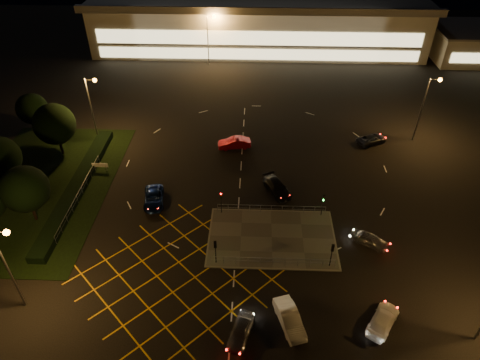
{
  "coord_description": "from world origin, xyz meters",
  "views": [
    {
      "loc": [
        -0.25,
        -36.72,
        34.65
      ],
      "look_at": [
        -1.92,
        6.09,
        2.0
      ],
      "focal_mm": 32.0,
      "sensor_mm": 36.0,
      "label": 1
    }
  ],
  "objects_px": {
    "car_east_grey": "(372,139)",
    "car_right_silver": "(370,240)",
    "car_approach_white": "(383,320)",
    "car_circ_red": "(234,143)",
    "car_left_blue": "(154,198)",
    "car_queue_white": "(290,319)",
    "signal_sw": "(215,248)",
    "signal_se": "(332,251)",
    "signal_ne": "(323,201)",
    "signal_nw": "(221,198)",
    "car_far_dkgrey": "(277,187)",
    "car_near_silver": "(241,331)"
  },
  "relations": [
    {
      "from": "signal_sw",
      "to": "car_approach_white",
      "type": "relative_size",
      "value": 0.67
    },
    {
      "from": "car_far_dkgrey",
      "to": "car_east_grey",
      "type": "distance_m",
      "value": 19.1
    },
    {
      "from": "car_left_blue",
      "to": "car_far_dkgrey",
      "type": "relative_size",
      "value": 1.0
    },
    {
      "from": "car_far_dkgrey",
      "to": "car_east_grey",
      "type": "bearing_deg",
      "value": 13.17
    },
    {
      "from": "signal_ne",
      "to": "car_queue_white",
      "type": "bearing_deg",
      "value": -107.03
    },
    {
      "from": "signal_se",
      "to": "car_circ_red",
      "type": "bearing_deg",
      "value": -63.75
    },
    {
      "from": "signal_se",
      "to": "car_near_silver",
      "type": "relative_size",
      "value": 0.76
    },
    {
      "from": "car_queue_white",
      "to": "car_east_grey",
      "type": "distance_m",
      "value": 34.81
    },
    {
      "from": "car_queue_white",
      "to": "signal_se",
      "type": "bearing_deg",
      "value": 38.49
    },
    {
      "from": "car_near_silver",
      "to": "car_east_grey",
      "type": "height_order",
      "value": "car_near_silver"
    },
    {
      "from": "signal_ne",
      "to": "car_far_dkgrey",
      "type": "distance_m",
      "value": 7.0
    },
    {
      "from": "car_near_silver",
      "to": "car_circ_red",
      "type": "distance_m",
      "value": 31.27
    },
    {
      "from": "signal_nw",
      "to": "signal_ne",
      "type": "distance_m",
      "value": 12.0
    },
    {
      "from": "car_right_silver",
      "to": "car_circ_red",
      "type": "xyz_separation_m",
      "value": [
        -16.02,
        19.22,
        0.1
      ]
    },
    {
      "from": "signal_ne",
      "to": "car_east_grey",
      "type": "height_order",
      "value": "signal_ne"
    },
    {
      "from": "car_circ_red",
      "to": "signal_ne",
      "type": "bearing_deg",
      "value": 27.75
    },
    {
      "from": "car_near_silver",
      "to": "signal_ne",
      "type": "bearing_deg",
      "value": 76.79
    },
    {
      "from": "car_approach_white",
      "to": "car_far_dkgrey",
      "type": "bearing_deg",
      "value": -31.06
    },
    {
      "from": "car_far_dkgrey",
      "to": "car_right_silver",
      "type": "xyz_separation_m",
      "value": [
        10.02,
        -8.97,
        -0.06
      ]
    },
    {
      "from": "signal_se",
      "to": "car_far_dkgrey",
      "type": "distance_m",
      "value": 13.55
    },
    {
      "from": "signal_nw",
      "to": "car_left_blue",
      "type": "distance_m",
      "value": 8.88
    },
    {
      "from": "car_approach_white",
      "to": "car_queue_white",
      "type": "bearing_deg",
      "value": 35.36
    },
    {
      "from": "car_east_grey",
      "to": "car_far_dkgrey",
      "type": "bearing_deg",
      "value": 102.83
    },
    {
      "from": "car_circ_red",
      "to": "car_left_blue",
      "type": "bearing_deg",
      "value": -45.41
    },
    {
      "from": "signal_ne",
      "to": "car_right_silver",
      "type": "bearing_deg",
      "value": -43.21
    },
    {
      "from": "car_right_silver",
      "to": "car_approach_white",
      "type": "relative_size",
      "value": 0.86
    },
    {
      "from": "signal_nw",
      "to": "car_left_blue",
      "type": "relative_size",
      "value": 0.62
    },
    {
      "from": "signal_sw",
      "to": "car_queue_white",
      "type": "relative_size",
      "value": 0.66
    },
    {
      "from": "signal_se",
      "to": "car_far_dkgrey",
      "type": "height_order",
      "value": "signal_se"
    },
    {
      "from": "car_east_grey",
      "to": "signal_se",
      "type": "bearing_deg",
      "value": 131.82
    },
    {
      "from": "car_near_silver",
      "to": "car_approach_white",
      "type": "height_order",
      "value": "car_near_silver"
    },
    {
      "from": "car_right_silver",
      "to": "car_left_blue",
      "type": "bearing_deg",
      "value": 106.43
    },
    {
      "from": "signal_sw",
      "to": "car_right_silver",
      "type": "distance_m",
      "value": 17.27
    },
    {
      "from": "signal_se",
      "to": "car_queue_white",
      "type": "distance_m",
      "value": 8.64
    },
    {
      "from": "car_left_blue",
      "to": "car_circ_red",
      "type": "height_order",
      "value": "car_circ_red"
    },
    {
      "from": "signal_se",
      "to": "signal_nw",
      "type": "distance_m",
      "value": 14.41
    },
    {
      "from": "car_far_dkgrey",
      "to": "car_queue_white",
      "type": "bearing_deg",
      "value": -115.37
    },
    {
      "from": "car_left_blue",
      "to": "signal_sw",
      "type": "bearing_deg",
      "value": -58.36
    },
    {
      "from": "car_east_grey",
      "to": "signal_ne",
      "type": "bearing_deg",
      "value": 123.31
    },
    {
      "from": "car_east_grey",
      "to": "car_approach_white",
      "type": "relative_size",
      "value": 1.0
    },
    {
      "from": "car_east_grey",
      "to": "car_right_silver",
      "type": "bearing_deg",
      "value": 140.53
    },
    {
      "from": "car_queue_white",
      "to": "car_circ_red",
      "type": "relative_size",
      "value": 1.0
    },
    {
      "from": "signal_nw",
      "to": "car_approach_white",
      "type": "distance_m",
      "value": 21.86
    },
    {
      "from": "signal_sw",
      "to": "car_circ_red",
      "type": "relative_size",
      "value": 0.66
    },
    {
      "from": "car_circ_red",
      "to": "signal_se",
      "type": "bearing_deg",
      "value": 16.71
    },
    {
      "from": "signal_nw",
      "to": "car_circ_red",
      "type": "relative_size",
      "value": 0.66
    },
    {
      "from": "signal_sw",
      "to": "car_left_blue",
      "type": "distance_m",
      "value": 13.03
    },
    {
      "from": "car_near_silver",
      "to": "car_far_dkgrey",
      "type": "xyz_separation_m",
      "value": [
        3.9,
        20.95,
        0.04
      ]
    },
    {
      "from": "signal_sw",
      "to": "signal_se",
      "type": "xyz_separation_m",
      "value": [
        12.0,
        0.0,
        0.0
      ]
    },
    {
      "from": "car_circ_red",
      "to": "car_approach_white",
      "type": "distance_m",
      "value": 33.18
    }
  ]
}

